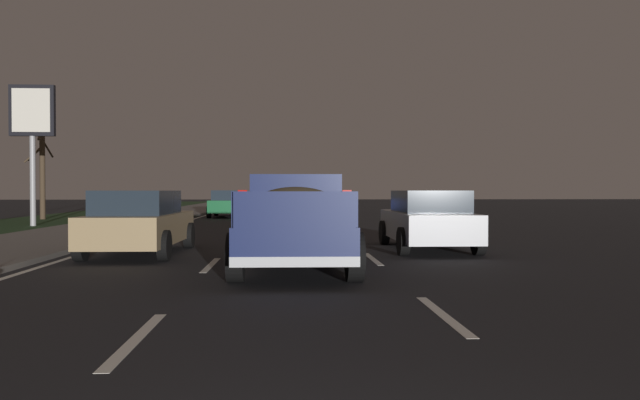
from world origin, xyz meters
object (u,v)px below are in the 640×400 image
(sedan_tan, at_px, (140,222))
(sedan_silver, at_px, (428,220))
(bare_tree_far, at_px, (42,165))
(gas_price_sign, at_px, (32,121))
(sedan_blue, at_px, (289,202))
(pickup_truck, at_px, (296,219))
(sedan_green, at_px, (228,203))

(sedan_tan, height_order, sedan_silver, same)
(sedan_tan, distance_m, bare_tree_far, 20.43)
(sedan_silver, height_order, gas_price_sign, gas_price_sign)
(sedan_blue, height_order, gas_price_sign, gas_price_sign)
(pickup_truck, xyz_separation_m, sedan_green, (23.05, 3.56, -0.20))
(pickup_truck, height_order, sedan_green, pickup_truck)
(sedan_tan, bearing_deg, sedan_green, -0.46)
(pickup_truck, distance_m, gas_price_sign, 18.73)
(sedan_silver, bearing_deg, sedan_green, 19.80)
(pickup_truck, bearing_deg, sedan_tan, 53.51)
(bare_tree_far, bearing_deg, gas_price_sign, -161.62)
(sedan_tan, xyz_separation_m, sedan_silver, (0.73, -7.21, 0.00))
(sedan_silver, bearing_deg, gas_price_sign, 52.67)
(pickup_truck, distance_m, bare_tree_far, 24.65)
(pickup_truck, relative_size, sedan_silver, 1.23)
(gas_price_sign, bearing_deg, sedan_blue, -39.01)
(sedan_blue, height_order, sedan_tan, same)
(pickup_truck, height_order, bare_tree_far, bare_tree_far)
(sedan_silver, bearing_deg, pickup_truck, 135.05)
(gas_price_sign, relative_size, bare_tree_far, 1.11)
(sedan_blue, xyz_separation_m, sedan_tan, (-25.62, 3.72, 0.00))
(sedan_tan, height_order, sedan_green, same)
(sedan_silver, distance_m, gas_price_sign, 18.76)
(sedan_green, bearing_deg, sedan_blue, -33.74)
(sedan_tan, distance_m, sedan_green, 20.29)
(sedan_blue, height_order, sedan_green, same)
(gas_price_sign, distance_m, bare_tree_far, 6.65)
(sedan_green, xyz_separation_m, bare_tree_far, (-2.30, 9.61, 2.09))
(sedan_tan, relative_size, bare_tree_far, 0.81)
(sedan_silver, relative_size, gas_price_sign, 0.73)
(sedan_tan, distance_m, gas_price_sign, 14.49)
(sedan_blue, height_order, sedan_silver, same)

